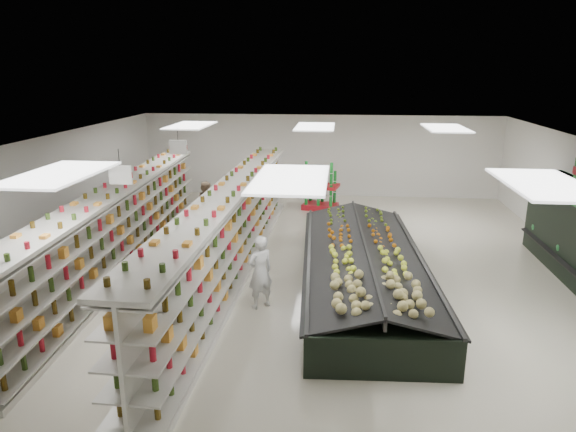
# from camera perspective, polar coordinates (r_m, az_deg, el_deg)

# --- Properties ---
(floor) EXTENTS (16.00, 16.00, 0.00)m
(floor) POSITION_cam_1_polar(r_m,az_deg,el_deg) (13.18, 1.96, -5.81)
(floor) COLOR beige
(floor) RESTS_ON ground
(ceiling) EXTENTS (14.00, 16.00, 0.02)m
(ceiling) POSITION_cam_1_polar(r_m,az_deg,el_deg) (12.35, 2.10, 8.11)
(ceiling) COLOR white
(ceiling) RESTS_ON wall_back
(wall_back) EXTENTS (14.00, 0.02, 3.20)m
(wall_back) POSITION_cam_1_polar(r_m,az_deg,el_deg) (20.49, 3.52, 6.71)
(wall_back) COLOR white
(wall_back) RESTS_ON floor
(wall_front) EXTENTS (14.00, 0.02, 3.20)m
(wall_front) POSITION_cam_1_polar(r_m,az_deg,el_deg) (5.40, -4.05, -21.58)
(wall_front) COLOR white
(wall_front) RESTS_ON floor
(wall_left) EXTENTS (0.02, 16.00, 3.20)m
(wall_left) POSITION_cam_1_polar(r_m,az_deg,el_deg) (14.85, -26.05, 1.53)
(wall_left) COLOR white
(wall_left) RESTS_ON floor
(aisle_sign_near) EXTENTS (0.52, 0.06, 0.75)m
(aisle_sign_near) POSITION_cam_1_polar(r_m,az_deg,el_deg) (11.39, -18.12, 4.37)
(aisle_sign_near) COLOR white
(aisle_sign_near) RESTS_ON ceiling
(aisle_sign_far) EXTENTS (0.52, 0.06, 0.75)m
(aisle_sign_far) POSITION_cam_1_polar(r_m,az_deg,el_deg) (15.08, -12.09, 7.48)
(aisle_sign_far) COLOR white
(aisle_sign_far) RESTS_ON ceiling
(gondola_left) EXTENTS (1.45, 12.00, 2.07)m
(gondola_left) POSITION_cam_1_polar(r_m,az_deg,el_deg) (13.66, -18.22, -1.60)
(gondola_left) COLOR silver
(gondola_left) RESTS_ON floor
(gondola_center) EXTENTS (1.18, 12.55, 2.17)m
(gondola_center) POSITION_cam_1_polar(r_m,az_deg,el_deg) (12.63, -6.31, -2.07)
(gondola_center) COLOR silver
(gondola_center) RESTS_ON floor
(produce_island) EXTENTS (3.10, 7.68, 1.13)m
(produce_island) POSITION_cam_1_polar(r_m,az_deg,el_deg) (12.02, 8.36, -5.54)
(produce_island) COLOR black
(produce_island) RESTS_ON floor
(soda_endcap) EXTENTS (1.41, 1.10, 1.62)m
(soda_endcap) POSITION_cam_1_polar(r_m,az_deg,el_deg) (18.52, 3.64, 3.13)
(soda_endcap) COLOR #AE131F
(soda_endcap) RESTS_ON floor
(shopper_main) EXTENTS (0.69, 0.66, 1.60)m
(shopper_main) POSITION_cam_1_polar(r_m,az_deg,el_deg) (10.83, -3.13, -6.23)
(shopper_main) COLOR white
(shopper_main) RESTS_ON floor
(shopper_background) EXTENTS (0.51, 0.76, 1.50)m
(shopper_background) POSITION_cam_1_polar(r_m,az_deg,el_deg) (16.52, -8.98, 1.27)
(shopper_background) COLOR tan
(shopper_background) RESTS_ON floor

